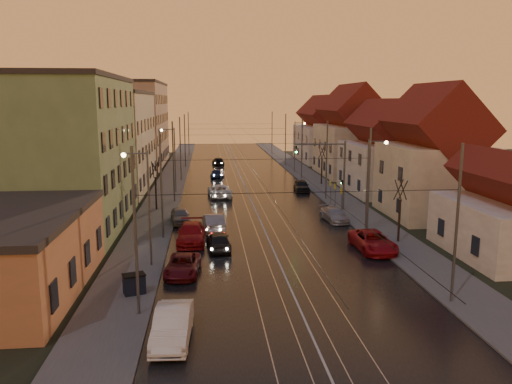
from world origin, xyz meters
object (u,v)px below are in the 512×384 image
object	(u,v)px
driving_car_4	(218,161)
parked_right_1	(334,215)
driving_car_1	(213,222)
street_lamp_1	(371,175)
parked_left_0	(173,325)
driving_car_3	(217,173)
parked_left_2	(191,234)
dumpster	(134,284)
traffic_light_mast	(335,167)
street_lamp_0	(144,197)
parked_left_1	(183,265)
driving_car_2	(219,191)
parked_right_0	(373,241)
parked_right_2	(301,186)
driving_car_0	(219,241)
street_lamp_3	(297,142)
parked_left_3	(180,215)
street_lamp_2	(172,153)

from	to	relation	value
driving_car_4	parked_right_1	size ratio (longest dim) A/B	0.99
driving_car_1	driving_car_4	distance (m)	44.65
street_lamp_1	parked_left_0	bearing A→B (deg)	-129.79
driving_car_3	parked_left_2	bearing A→B (deg)	92.96
dumpster	traffic_light_mast	bearing A→B (deg)	31.00
street_lamp_0	driving_car_1	bearing A→B (deg)	63.33
parked_left_2	driving_car_3	bearing A→B (deg)	85.67
driving_car_4	parked_left_1	size ratio (longest dim) A/B	0.97
driving_car_2	driving_car_3	xyz separation A→B (m)	(0.08, 15.14, -0.13)
street_lamp_1	driving_car_4	xyz separation A→B (m)	(-12.10, 45.90, -4.15)
parked_left_0	parked_left_1	bearing A→B (deg)	92.46
parked_right_0	parked_right_2	distance (m)	25.34
driving_car_0	street_lamp_3	bearing A→B (deg)	-112.51
street_lamp_3	parked_left_0	xyz separation A→B (m)	(-15.74, -54.90, -4.10)
parked_right_2	driving_car_1	bearing A→B (deg)	-118.32
driving_car_1	parked_left_2	xyz separation A→B (m)	(-1.82, -3.65, 0.01)
street_lamp_0	street_lamp_3	size ratio (longest dim) A/B	1.00
driving_car_3	parked_right_2	xyz separation A→B (m)	(10.24, -12.41, 0.10)
street_lamp_3	driving_car_0	distance (m)	42.79
parked_left_0	traffic_light_mast	bearing A→B (deg)	64.19
parked_left_1	parked_right_1	world-z (taller)	parked_right_1
street_lamp_1	driving_car_1	bearing A→B (deg)	174.62
driving_car_0	driving_car_1	size ratio (longest dim) A/B	0.90
parked_left_3	parked_left_0	bearing A→B (deg)	-95.18
street_lamp_2	driving_car_1	xyz separation A→B (m)	(4.66, -18.72, -4.12)
parked_left_0	parked_left_3	bearing A→B (deg)	94.77
driving_car_1	parked_right_2	world-z (taller)	driving_car_1
driving_car_1	parked_left_1	bearing A→B (deg)	73.10
driving_car_0	parked_left_2	world-z (taller)	parked_left_2
parked_right_2	street_lamp_1	bearing A→B (deg)	-79.85
parked_left_1	parked_right_1	distance (m)	19.04
driving_car_4	parked_left_2	size ratio (longest dim) A/B	0.81
street_lamp_3	parked_left_0	bearing A→B (deg)	-106.00
street_lamp_1	driving_car_0	xyz separation A→B (m)	(-13.23, -4.48, -4.17)
street_lamp_1	parked_left_3	world-z (taller)	street_lamp_1
street_lamp_2	traffic_light_mast	distance (m)	20.89
parked_right_1	street_lamp_2	bearing A→B (deg)	128.32
driving_car_2	driving_car_3	bearing A→B (deg)	-94.70
driving_car_0	parked_left_2	xyz separation A→B (m)	(-2.13, 2.10, 0.06)
street_lamp_0	parked_right_1	size ratio (longest dim) A/B	1.83
dumpster	street_lamp_0	bearing A→B (deg)	68.85
parked_left_1	parked_right_2	world-z (taller)	parked_right_2
parked_right_1	parked_right_2	distance (m)	15.80
driving_car_2	parked_right_2	distance (m)	10.68
street_lamp_2	driving_car_1	distance (m)	19.73
street_lamp_0	parked_left_2	world-z (taller)	street_lamp_0
driving_car_1	parked_left_3	distance (m)	4.36
driving_car_4	parked_left_1	world-z (taller)	driving_car_4
parked_right_2	dumpster	world-z (taller)	parked_right_2
street_lamp_3	parked_left_0	world-z (taller)	street_lamp_3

